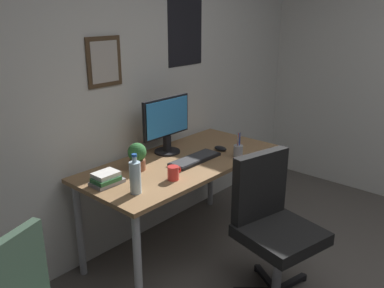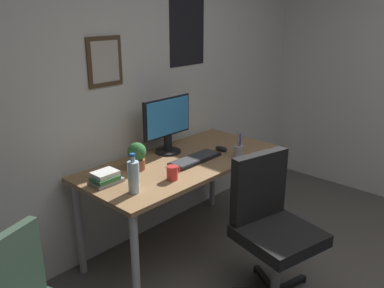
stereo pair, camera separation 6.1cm
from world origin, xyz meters
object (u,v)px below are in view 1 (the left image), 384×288
(computer_mouse, at_px, (220,148))
(water_bottle, at_px, (135,177))
(coffee_mug_near, at_px, (173,173))
(book_stack_left, at_px, (106,179))
(pen_cup, at_px, (238,151))
(monitor, at_px, (166,123))
(potted_plant, at_px, (137,156))
(keyboard, at_px, (195,159))
(office_chair, at_px, (272,220))

(computer_mouse, bearing_deg, water_bottle, -175.04)
(computer_mouse, distance_m, water_bottle, 0.96)
(coffee_mug_near, relative_size, book_stack_left, 0.55)
(coffee_mug_near, bearing_deg, book_stack_left, 141.41)
(coffee_mug_near, bearing_deg, pen_cup, -7.15)
(water_bottle, height_order, book_stack_left, water_bottle)
(monitor, height_order, potted_plant, monitor)
(water_bottle, xyz_separation_m, book_stack_left, (-0.04, 0.24, -0.07))
(keyboard, distance_m, water_bottle, 0.66)
(computer_mouse, xyz_separation_m, book_stack_left, (-0.99, 0.16, 0.02))
(office_chair, height_order, potted_plant, office_chair)
(monitor, height_order, keyboard, monitor)
(pen_cup, bearing_deg, water_bottle, 173.22)
(monitor, relative_size, coffee_mug_near, 4.09)
(keyboard, relative_size, water_bottle, 1.70)
(water_bottle, bearing_deg, keyboard, 7.70)
(pen_cup, bearing_deg, book_stack_left, 160.05)
(potted_plant, bearing_deg, computer_mouse, -15.28)
(potted_plant, bearing_deg, keyboard, -25.01)
(computer_mouse, distance_m, pen_cup, 0.20)
(keyboard, xyz_separation_m, computer_mouse, (0.30, -0.01, 0.01))
(monitor, xyz_separation_m, keyboard, (0.01, -0.28, -0.23))
(computer_mouse, height_order, pen_cup, pen_cup)
(book_stack_left, bearing_deg, office_chair, -53.26)
(water_bottle, bearing_deg, computer_mouse, 4.96)
(coffee_mug_near, relative_size, pen_cup, 0.56)
(book_stack_left, bearing_deg, potted_plant, 6.69)
(keyboard, relative_size, book_stack_left, 2.11)
(book_stack_left, bearing_deg, pen_cup, -19.95)
(computer_mouse, bearing_deg, pen_cup, -99.64)
(office_chair, xyz_separation_m, keyboard, (0.05, 0.70, 0.22))
(coffee_mug_near, xyz_separation_m, book_stack_left, (-0.34, 0.27, -0.01))
(computer_mouse, xyz_separation_m, pen_cup, (-0.03, -0.19, 0.04))
(office_chair, xyz_separation_m, monitor, (0.05, 0.98, 0.45))
(office_chair, xyz_separation_m, coffee_mug_near, (-0.30, 0.58, 0.26))
(keyboard, xyz_separation_m, pen_cup, (0.27, -0.20, 0.04))
(water_bottle, distance_m, potted_plant, 0.37)
(potted_plant, bearing_deg, water_bottle, -132.94)
(monitor, relative_size, computer_mouse, 4.18)
(water_bottle, relative_size, potted_plant, 1.29)
(coffee_mug_near, relative_size, potted_plant, 0.58)
(office_chair, relative_size, potted_plant, 4.87)
(monitor, bearing_deg, computer_mouse, -43.07)
(office_chair, height_order, book_stack_left, office_chair)
(keyboard, bearing_deg, computer_mouse, -1.04)
(office_chair, bearing_deg, book_stack_left, 126.74)
(office_chair, xyz_separation_m, book_stack_left, (-0.63, 0.85, 0.25))
(office_chair, relative_size, coffee_mug_near, 8.45)
(keyboard, bearing_deg, potted_plant, 154.99)
(water_bottle, bearing_deg, office_chair, -45.80)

